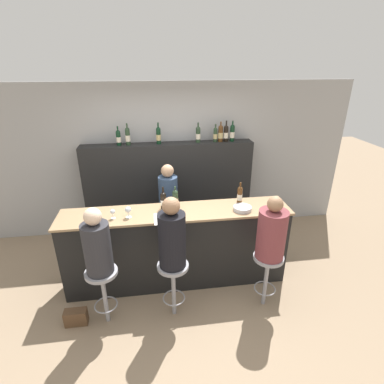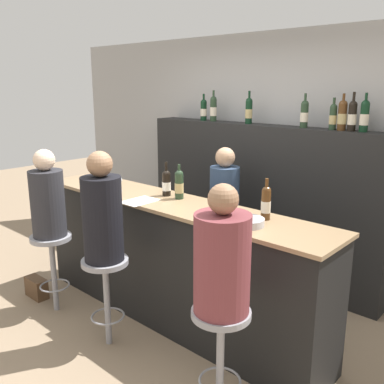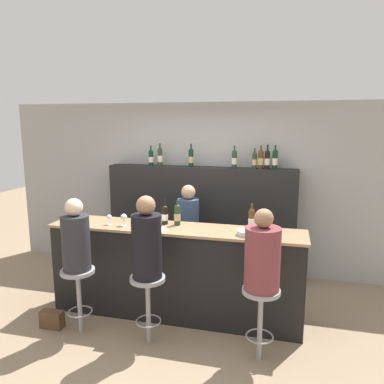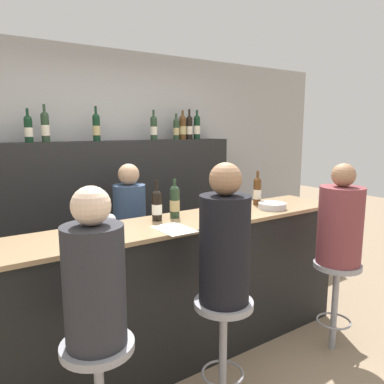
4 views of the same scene
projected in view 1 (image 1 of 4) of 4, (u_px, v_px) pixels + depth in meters
The scene contains 27 objects.
ground_plane at pixel (180, 291), 4.08m from camera, with size 16.00×16.00×0.00m, color #8C755B.
wall_back at pixel (168, 160), 5.20m from camera, with size 6.40×0.05×2.60m.
bar_counter at pixel (177, 247), 4.09m from camera, with size 3.00×0.56×1.10m.
back_bar_cabinet at pixel (169, 190), 5.18m from camera, with size 2.81×0.28×1.65m.
wine_bottle_counter_0 at pixel (163, 200), 3.90m from camera, with size 0.08×0.08×0.30m.
wine_bottle_counter_1 at pixel (175, 199), 3.92m from camera, with size 0.08×0.08×0.30m.
wine_bottle_counter_2 at pixel (240, 195), 4.03m from camera, with size 0.07×0.07×0.31m.
wine_bottle_backbar_0 at pixel (118, 138), 4.70m from camera, with size 0.07×0.07×0.30m.
wine_bottle_backbar_1 at pixel (128, 136), 4.71m from camera, with size 0.08×0.08×0.34m.
wine_bottle_backbar_2 at pixel (158, 135), 4.77m from camera, with size 0.07×0.07×0.34m.
wine_bottle_backbar_3 at pixel (198, 134), 4.86m from camera, with size 0.08×0.08×0.32m.
wine_bottle_backbar_4 at pixel (215, 134), 4.90m from camera, with size 0.07×0.07×0.29m.
wine_bottle_backbar_5 at pixel (221, 133), 4.91m from camera, with size 0.08×0.08×0.33m.
wine_bottle_backbar_6 at pixel (226, 133), 4.92m from camera, with size 0.07×0.07×0.34m.
wine_bottle_backbar_7 at pixel (232, 133), 4.93m from camera, with size 0.08×0.08×0.34m.
wine_glass_0 at pixel (113, 212), 3.66m from camera, with size 0.06×0.06×0.12m.
wine_glass_1 at pixel (128, 210), 3.68m from camera, with size 0.08×0.08×0.14m.
metal_bowl at pixel (242, 208), 3.89m from camera, with size 0.24×0.24×0.05m.
tasting_menu at pixel (163, 219), 3.68m from camera, with size 0.21×0.30×0.00m.
bar_stool_left at pixel (103, 283), 3.40m from camera, with size 0.37×0.37×0.74m.
guest_seated_left at pixel (97, 245), 3.20m from camera, with size 0.30×0.30×0.78m.
bar_stool_middle at pixel (173, 276), 3.51m from camera, with size 0.37×0.37×0.74m.
guest_seated_middle at pixel (172, 237), 3.29m from camera, with size 0.31×0.31×0.85m.
bar_stool_right at pixel (267, 267), 3.66m from camera, with size 0.37×0.37×0.74m.
guest_seated_right at pixel (272, 232), 3.45m from camera, with size 0.34×0.34×0.79m.
bartender at pixel (169, 211), 4.77m from camera, with size 0.30×0.30×1.47m.
handbag at pixel (76, 317), 3.54m from camera, with size 0.26×0.12×0.20m.
Camera 1 is at (-0.29, -3.18, 2.89)m, focal length 28.00 mm.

